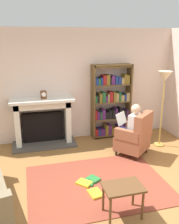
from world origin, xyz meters
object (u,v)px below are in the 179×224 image
at_px(bookshelf, 111,102).
at_px(side_table, 123,191).
at_px(armchair_reading, 135,137).
at_px(mantel_clock, 44,95).
at_px(fireplace, 43,120).
at_px(floor_lamp, 164,83).
at_px(seated_reader, 131,127).

relative_size(bookshelf, side_table, 3.32).
bearing_deg(bookshelf, armchair_reading, -82.69).
bearing_deg(mantel_clock, side_table, -73.18).
relative_size(fireplace, bookshelf, 0.80).
relative_size(fireplace, armchair_reading, 1.53).
bearing_deg(armchair_reading, fireplace, -71.49).
distance_m(mantel_clock, bookshelf, 1.71).
bearing_deg(side_table, armchair_reading, 60.12).
xyz_separation_m(bookshelf, floor_lamp, (0.93, -0.85, 0.59)).
height_order(seated_reader, floor_lamp, floor_lamp).
distance_m(side_table, floor_lamp, 2.91).
bearing_deg(mantel_clock, bookshelf, 4.62).
height_order(fireplace, armchair_reading, fireplace).
bearing_deg(seated_reader, armchair_reading, 90.00).
height_order(mantel_clock, armchair_reading, mantel_clock).
bearing_deg(armchair_reading, floor_lamp, 160.46).
relative_size(seated_reader, floor_lamp, 0.65).
height_order(bookshelf, seated_reader, bookshelf).
distance_m(mantel_clock, seated_reader, 2.07).
height_order(armchair_reading, seated_reader, seated_reader).
bearing_deg(seated_reader, floor_lamp, 153.29).
relative_size(mantel_clock, seated_reader, 0.16).
xyz_separation_m(bookshelf, armchair_reading, (0.15, -1.15, -0.48)).
relative_size(side_table, floor_lamp, 0.32).
distance_m(mantel_clock, floor_lamp, 2.72).
distance_m(fireplace, floor_lamp, 2.92).
height_order(mantel_clock, side_table, mantel_clock).
height_order(fireplace, mantel_clock, mantel_clock).
bearing_deg(armchair_reading, bookshelf, -123.23).
xyz_separation_m(seated_reader, side_table, (-0.92, -1.82, -0.22)).
bearing_deg(fireplace, side_table, -72.98).
xyz_separation_m(mantel_clock, seated_reader, (1.75, -0.93, -0.61)).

